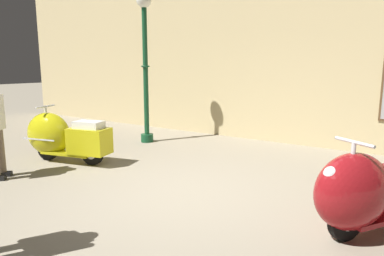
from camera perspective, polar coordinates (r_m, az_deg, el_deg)
ground_plane at (r=4.70m, az=-1.96°, el=-11.36°), size 60.00×60.00×0.00m
showroom_back_wall at (r=8.04m, az=15.48°, el=11.73°), size 18.00×0.24×3.98m
scooter_0 at (r=6.69m, az=-20.75°, el=-1.34°), size 1.73×0.86×1.02m
scooter_1 at (r=4.04m, az=27.41°, el=-9.18°), size 1.31×1.66×1.02m
lamppost at (r=7.87m, az=-7.71°, el=12.04°), size 0.33×0.33×3.28m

